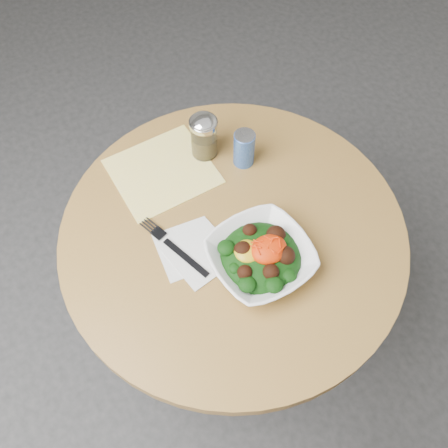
# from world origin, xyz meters

# --- Properties ---
(ground) EXTENTS (6.00, 6.00, 0.00)m
(ground) POSITION_xyz_m (0.00, 0.00, 0.00)
(ground) COLOR #2D2D30
(ground) RESTS_ON ground
(table) EXTENTS (0.90, 0.90, 0.75)m
(table) POSITION_xyz_m (0.00, 0.00, 0.55)
(table) COLOR black
(table) RESTS_ON ground
(cloth_napkin) EXTENTS (0.27, 0.25, 0.00)m
(cloth_napkin) POSITION_xyz_m (-0.08, 0.26, 0.75)
(cloth_napkin) COLOR yellow
(cloth_napkin) RESTS_ON table
(paper_napkins) EXTENTS (0.19, 0.20, 0.00)m
(paper_napkins) POSITION_xyz_m (-0.12, -0.01, 0.75)
(paper_napkins) COLOR silver
(paper_napkins) RESTS_ON table
(salad_bowl) EXTENTS (0.25, 0.25, 0.09)m
(salad_bowl) POSITION_xyz_m (0.01, -0.12, 0.78)
(salad_bowl) COLOR white
(salad_bowl) RESTS_ON table
(fork) EXTENTS (0.09, 0.23, 0.00)m
(fork) POSITION_xyz_m (-0.16, 0.03, 0.76)
(fork) COLOR black
(fork) RESTS_ON table
(spice_shaker) EXTENTS (0.08, 0.08, 0.14)m
(spice_shaker) POSITION_xyz_m (0.06, 0.26, 0.82)
(spice_shaker) COLOR silver
(spice_shaker) RESTS_ON table
(beverage_can) EXTENTS (0.06, 0.06, 0.11)m
(beverage_can) POSITION_xyz_m (0.14, 0.18, 0.81)
(beverage_can) COLOR #0D2D97
(beverage_can) RESTS_ON table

